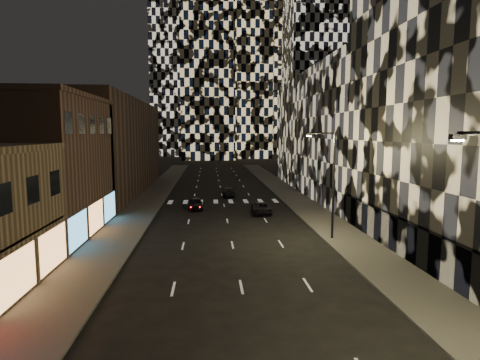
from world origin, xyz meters
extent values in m
cube|color=#47443F|center=(-10.00, 50.00, 0.07)|extent=(4.00, 120.00, 0.15)
cube|color=#47443F|center=(10.00, 50.00, 0.07)|extent=(4.00, 120.00, 0.15)
cube|color=#4C4C47|center=(-7.90, 50.00, 0.07)|extent=(0.20, 120.00, 0.15)
cube|color=#4C4C47|center=(7.90, 50.00, 0.07)|extent=(0.20, 120.00, 0.15)
cube|color=brown|center=(-17.00, 33.50, 6.00)|extent=(10.00, 15.00, 12.00)
cube|color=brown|center=(-17.00, 60.00, 7.00)|extent=(10.00, 40.00, 14.00)
cube|color=#383838|center=(12.30, 24.50, 1.50)|extent=(0.60, 25.00, 3.00)
cube|color=#232326|center=(20.00, 57.00, 9.00)|extent=(16.00, 40.00, 18.00)
cube|color=black|center=(35.00, 135.00, 50.00)|extent=(20.00, 20.00, 100.00)
cube|color=black|center=(-12.00, 165.00, 60.00)|extent=(24.00, 24.00, 120.00)
cube|color=black|center=(-2.00, 140.00, 47.50)|extent=(18.00, 18.00, 95.00)
cube|color=black|center=(6.40, 10.00, 8.93)|extent=(0.50, 0.25, 0.18)
cube|color=#FFEAB2|center=(6.40, 10.00, 8.81)|extent=(0.35, 0.18, 0.06)
cylinder|color=black|center=(8.60, 30.00, 4.65)|extent=(0.20, 0.20, 9.00)
cylinder|color=black|center=(7.50, 30.00, 9.05)|extent=(2.20, 0.14, 0.14)
cube|color=black|center=(6.40, 30.00, 8.93)|extent=(0.50, 0.25, 0.18)
cube|color=#FFEAB2|center=(6.40, 30.00, 8.81)|extent=(0.35, 0.18, 0.06)
imported|color=black|center=(-3.46, 44.78, 0.69)|extent=(1.88, 4.14, 1.38)
imported|color=black|center=(0.90, 54.49, 0.65)|extent=(1.82, 4.45, 1.29)
imported|color=black|center=(4.00, 41.29, 0.62)|extent=(2.15, 4.50, 1.24)
camera|label=1|loc=(-1.84, -2.76, 9.05)|focal=30.00mm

